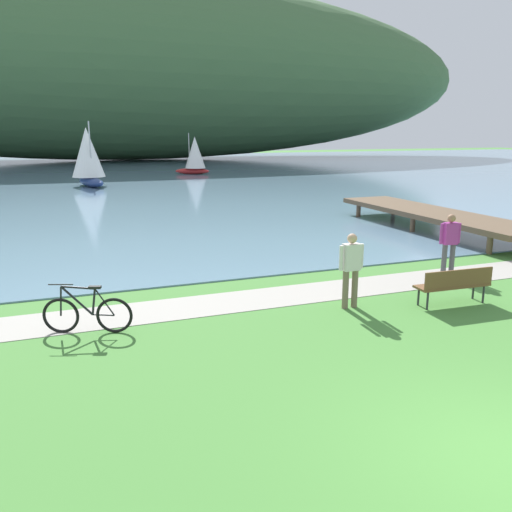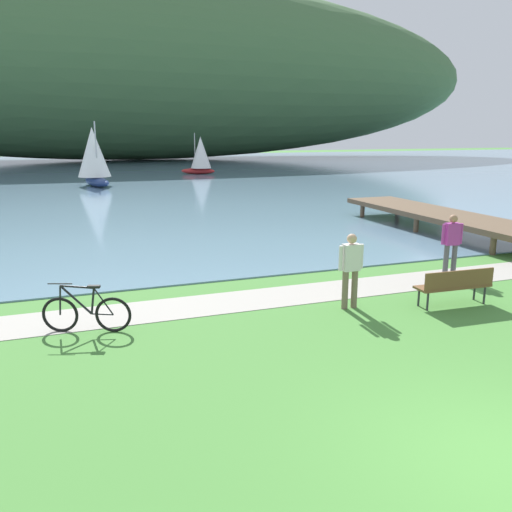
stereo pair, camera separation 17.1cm
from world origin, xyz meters
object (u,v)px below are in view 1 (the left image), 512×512
Objects in this scene: person_at_shoreline at (450,241)px; sailboat_nearest_to_shore at (195,155)px; park_bench_near_camera at (455,283)px; person_on_the_grass at (351,266)px; bicycle_leaning_near_bench at (87,314)px; sailboat_mid_bay at (88,156)px.

sailboat_nearest_to_shore reaches higher than person_at_shoreline.
park_bench_near_camera is 2.46m from person_on_the_grass.
sailboat_nearest_to_shore is at bearing 72.56° from bicycle_leaning_near_bench.
person_at_shoreline is at bearing -93.48° from sailboat_nearest_to_shore.
park_bench_near_camera is at bearing -8.59° from bicycle_leaning_near_bench.
bicycle_leaning_near_bench is at bearing 174.90° from person_on_the_grass.
bicycle_leaning_near_bench is 0.45× the size of sailboat_nearest_to_shore.
person_on_the_grass is (5.63, -0.50, 0.58)m from bicycle_leaning_near_bench.
bicycle_leaning_near_bench is 29.61m from sailboat_mid_bay.
sailboat_mid_bay is (-9.90, -8.19, 0.39)m from sailboat_nearest_to_shore.
person_at_shoreline is 1.00× the size of person_on_the_grass.
person_on_the_grass is 0.37× the size of sailboat_mid_bay.
person_at_shoreline is at bearing -74.97° from sailboat_mid_bay.
person_on_the_grass is (-3.97, -1.45, 0.00)m from person_at_shoreline.
sailboat_mid_bay is at bearing 101.09° from park_bench_near_camera.
sailboat_nearest_to_shore is at bearing 84.29° from park_bench_near_camera.
park_bench_near_camera is 39.10m from sailboat_nearest_to_shore.
sailboat_mid_bay reaches higher than park_bench_near_camera.
sailboat_mid_bay is (-3.70, 30.00, 1.21)m from person_on_the_grass.
sailboat_nearest_to_shore reaches higher than bicycle_leaning_near_bench.
sailboat_mid_bay reaches higher than bicycle_leaning_near_bench.
person_at_shoreline is at bearing 20.01° from person_on_the_grass.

